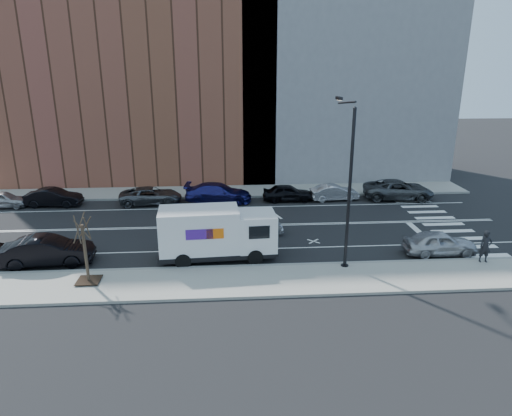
{
  "coord_description": "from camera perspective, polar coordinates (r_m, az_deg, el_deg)",
  "views": [
    {
      "loc": [
        0.33,
        -30.68,
        11.29
      ],
      "look_at": [
        2.43,
        -0.27,
        1.4
      ],
      "focal_mm": 32.0,
      "sensor_mm": 36.0,
      "label": 1
    }
  ],
  "objects": [
    {
      "name": "road_markings",
      "position": [
        32.69,
        -4.28,
        -2.27
      ],
      "size": [
        40.0,
        8.6,
        0.01
      ],
      "primitive_type": null,
      "color": "white",
      "rests_on": "ground"
    },
    {
      "name": "far_parked_a",
      "position": [
        41.83,
        -29.09,
        0.95
      ],
      "size": [
        3.93,
        1.64,
        1.33
      ],
      "primitive_type": "imported",
      "rotation": [
        0.0,
        0.0,
        1.59
      ],
      "color": "#A0A1A5",
      "rests_on": "ground"
    },
    {
      "name": "sidewalk_far",
      "position": [
        41.04,
        -4.26,
        2.07
      ],
      "size": [
        44.0,
        3.6,
        0.15
      ],
      "primitive_type": "cube",
      "color": "gray",
      "rests_on": "ground"
    },
    {
      "name": "street_tree",
      "position": [
        25.43,
        -20.47,
        -5.99
      ],
      "size": [
        1.2,
        1.2,
        3.75
      ],
      "color": "black",
      "rests_on": "ground"
    },
    {
      "name": "streetlight",
      "position": [
        25.45,
        11.4,
        3.5
      ],
      "size": [
        0.44,
        4.02,
        9.34
      ],
      "color": "black",
      "rests_on": "ground"
    },
    {
      "name": "curb_near",
      "position": [
        26.2,
        -4.32,
        -7.4
      ],
      "size": [
        44.0,
        0.25,
        0.17
      ],
      "primitive_type": "cube",
      "color": "gray",
      "rests_on": "ground"
    },
    {
      "name": "far_parked_b",
      "position": [
        40.38,
        -23.97,
        1.23
      ],
      "size": [
        4.48,
        1.79,
        1.45
      ],
      "primitive_type": "imported",
      "rotation": [
        0.0,
        0.0,
        1.51
      ],
      "color": "black",
      "rests_on": "ground"
    },
    {
      "name": "driving_sedan",
      "position": [
        30.75,
        -0.88,
        -2.11
      ],
      "size": [
        4.58,
        2.05,
        1.46
      ],
      "primitive_type": "imported",
      "rotation": [
        0.0,
        0.0,
        1.69
      ],
      "color": "#A4A3A8",
      "rests_on": "ground"
    },
    {
      "name": "sidewalk_near",
      "position": [
        24.59,
        -4.33,
        -9.22
      ],
      "size": [
        44.0,
        3.6,
        0.15
      ],
      "primitive_type": "cube",
      "color": "gray",
      "rests_on": "ground"
    },
    {
      "name": "ground",
      "position": [
        32.69,
        -4.28,
        -2.28
      ],
      "size": [
        120.0,
        120.0,
        0.0
      ],
      "primitive_type": "plane",
      "color": "black",
      "rests_on": "ground"
    },
    {
      "name": "bldg_brick",
      "position": [
        47.02,
        -14.82,
        17.07
      ],
      "size": [
        26.0,
        10.0,
        22.0
      ],
      "primitive_type": "cube",
      "color": "brown",
      "rests_on": "ground"
    },
    {
      "name": "pedestrian",
      "position": [
        29.42,
        26.75,
        -4.32
      ],
      "size": [
        0.72,
        0.5,
        1.89
      ],
      "primitive_type": "imported",
      "rotation": [
        0.0,
        0.0,
        -0.06
      ],
      "color": "black",
      "rests_on": "sidewalk_near"
    },
    {
      "name": "far_parked_e",
      "position": [
        38.33,
        3.98,
        1.91
      ],
      "size": [
        4.18,
        1.74,
        1.42
      ],
      "primitive_type": "imported",
      "rotation": [
        0.0,
        0.0,
        1.55
      ],
      "color": "black",
      "rests_on": "ground"
    },
    {
      "name": "far_parked_g",
      "position": [
        40.67,
        17.37,
        2.21
      ],
      "size": [
        6.09,
        3.32,
        1.62
      ],
      "primitive_type": "imported",
      "rotation": [
        0.0,
        0.0,
        1.46
      ],
      "color": "#434649",
      "rests_on": "ground"
    },
    {
      "name": "fedex_van",
      "position": [
        26.87,
        -4.96,
        -3.1
      ],
      "size": [
        7.03,
        2.79,
        3.15
      ],
      "rotation": [
        0.0,
        0.0,
        0.06
      ],
      "color": "black",
      "rests_on": "ground"
    },
    {
      "name": "near_parked_rear_a",
      "position": [
        28.95,
        -24.63,
        -4.91
      ],
      "size": [
        5.24,
        2.27,
        1.68
      ],
      "primitive_type": "imported",
      "rotation": [
        0.0,
        0.0,
        1.67
      ],
      "color": "black",
      "rests_on": "ground"
    },
    {
      "name": "bldg_concrete",
      "position": [
        47.76,
        10.84,
        19.74
      ],
      "size": [
        20.0,
        10.0,
        26.0
      ],
      "primitive_type": "cube",
      "color": "slate",
      "rests_on": "ground"
    },
    {
      "name": "far_parked_c",
      "position": [
        38.44,
        -13.02,
        1.51
      ],
      "size": [
        5.19,
        2.71,
        1.39
      ],
      "primitive_type": "imported",
      "rotation": [
        0.0,
        0.0,
        1.65
      ],
      "color": "#484A4F",
      "rests_on": "ground"
    },
    {
      "name": "far_parked_f",
      "position": [
        39.04,
        9.75,
        1.92
      ],
      "size": [
        4.15,
        1.77,
        1.33
      ],
      "primitive_type": "imported",
      "rotation": [
        0.0,
        0.0,
        1.66
      ],
      "color": "#B7B6BC",
      "rests_on": "ground"
    },
    {
      "name": "crosswalk",
      "position": [
        36.25,
        21.91,
        -1.51
      ],
      "size": [
        3.0,
        14.0,
        0.01
      ],
      "primitive_type": null,
      "color": "white",
      "rests_on": "ground"
    },
    {
      "name": "far_parked_d",
      "position": [
        38.03,
        -4.73,
        1.9
      ],
      "size": [
        5.68,
        2.76,
        1.59
      ],
      "primitive_type": "imported",
      "rotation": [
        0.0,
        0.0,
        1.47
      ],
      "color": "navy",
      "rests_on": "ground"
    },
    {
      "name": "curb_far",
      "position": [
        39.31,
        -4.26,
        1.37
      ],
      "size": [
        44.0,
        0.25,
        0.17
      ],
      "primitive_type": "cube",
      "color": "gray",
      "rests_on": "ground"
    },
    {
      "name": "near_parked_front",
      "position": [
        29.9,
        21.96,
        -4.07
      ],
      "size": [
        4.33,
        1.76,
        1.47
      ],
      "primitive_type": "imported",
      "rotation": [
        0.0,
        0.0,
        1.57
      ],
      "color": "#B1B2B6",
      "rests_on": "ground"
    }
  ]
}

